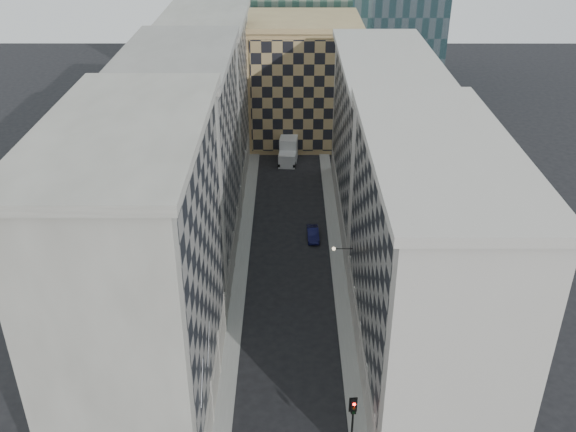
{
  "coord_description": "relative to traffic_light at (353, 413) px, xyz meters",
  "views": [
    {
      "loc": [
        -0.11,
        -28.11,
        38.31
      ],
      "look_at": [
        -0.16,
        15.83,
        14.24
      ],
      "focal_mm": 40.0,
      "sensor_mm": 36.0,
      "label": 1
    }
  ],
  "objects": [
    {
      "name": "bldg_left_a",
      "position": [
        -15.43,
        5.4,
        8.25
      ],
      "size": [
        10.8,
        22.8,
        23.7
      ],
      "color": "gray",
      "rests_on": "ground"
    },
    {
      "name": "bldg_left_c",
      "position": [
        -15.43,
        49.4,
        7.25
      ],
      "size": [
        10.8,
        22.8,
        21.7
      ],
      "color": "gray",
      "rests_on": "ground"
    },
    {
      "name": "box_truck",
      "position": [
        -4.7,
        53.56,
        -2.09
      ],
      "size": [
        3.02,
        6.38,
        3.4
      ],
      "rotation": [
        0.0,
        0.0,
        -0.08
      ],
      "color": "silver",
      "rests_on": "ground"
    },
    {
      "name": "sidewalk_east",
      "position": [
        0.7,
        24.4,
        -3.5
      ],
      "size": [
        1.5,
        100.0,
        0.15
      ],
      "primitive_type": "cube",
      "color": "gray",
      "rests_on": "ground"
    },
    {
      "name": "dark_car",
      "position": [
        -1.83,
        30.75,
        -2.95
      ],
      "size": [
        1.45,
        3.81,
        1.24
      ],
      "primitive_type": "imported",
      "rotation": [
        0.0,
        0.0,
        0.04
      ],
      "color": "#10123D",
      "rests_on": "ground"
    },
    {
      "name": "bldg_left_b",
      "position": [
        -15.43,
        27.4,
        7.75
      ],
      "size": [
        10.8,
        22.8,
        22.7
      ],
      "color": "gray",
      "rests_on": "ground"
    },
    {
      "name": "tan_block",
      "position": [
        -2.55,
        62.29,
        5.86
      ],
      "size": [
        16.8,
        14.8,
        18.8
      ],
      "color": "tan",
      "rests_on": "ground"
    },
    {
      "name": "traffic_light",
      "position": [
        0.0,
        0.0,
        0.0
      ],
      "size": [
        0.6,
        0.53,
        4.78
      ],
      "rotation": [
        0.0,
        0.0,
        0.08
      ],
      "color": "black",
      "rests_on": "sidewalk_east"
    },
    {
      "name": "bldg_right_b",
      "position": [
        6.34,
        36.4,
        6.27
      ],
      "size": [
        10.8,
        28.8,
        19.7
      ],
      "color": "#B4AEA5",
      "rests_on": "ground"
    },
    {
      "name": "flagpoles_left",
      "position": [
        -10.45,
        0.4,
        4.43
      ],
      "size": [
        0.1,
        6.33,
        2.33
      ],
      "color": "gray",
      "rests_on": "ground"
    },
    {
      "name": "bracket_lamp",
      "position": [
        -0.17,
        18.4,
        2.63
      ],
      "size": [
        1.98,
        0.36,
        0.36
      ],
      "color": "black",
      "rests_on": "ground"
    },
    {
      "name": "sidewalk_west",
      "position": [
        -9.8,
        24.4,
        -3.5
      ],
      "size": [
        1.5,
        100.0,
        0.15
      ],
      "primitive_type": "cube",
      "color": "gray",
      "rests_on": "ground"
    },
    {
      "name": "bldg_right_a",
      "position": [
        6.33,
        9.4,
        6.75
      ],
      "size": [
        10.8,
        26.8,
        20.7
      ],
      "color": "#B4AEA5",
      "rests_on": "ground"
    }
  ]
}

